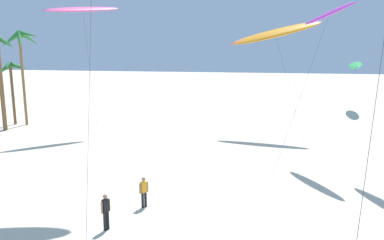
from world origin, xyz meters
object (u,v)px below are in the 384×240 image
(flying_kite_0, at_px, (83,9))
(palm_tree_0, at_px, (20,45))
(flying_kite_7, at_px, (355,65))
(flying_kite_1, at_px, (275,33))
(person_near_right, at_px, (144,191))
(palm_tree_2, at_px, (11,72))
(person_foreground_walker, at_px, (106,210))
(flying_kite_4, at_px, (329,14))

(flying_kite_0, bearing_deg, palm_tree_0, 166.24)
(palm_tree_0, height_order, flying_kite_0, flying_kite_0)
(flying_kite_7, bearing_deg, flying_kite_1, -123.61)
(flying_kite_7, bearing_deg, person_near_right, -115.84)
(palm_tree_2, height_order, person_near_right, palm_tree_2)
(palm_tree_0, relative_size, flying_kite_7, 0.90)
(palm_tree_0, bearing_deg, person_foreground_walker, -47.32)
(flying_kite_7, bearing_deg, palm_tree_2, -155.60)
(palm_tree_0, height_order, palm_tree_2, palm_tree_0)
(person_foreground_walker, bearing_deg, person_near_right, 72.41)
(palm_tree_2, bearing_deg, person_near_right, -40.04)
(flying_kite_4, bearing_deg, flying_kite_1, 111.82)
(palm_tree_2, distance_m, flying_kite_1, 28.49)
(flying_kite_0, bearing_deg, person_near_right, -54.44)
(person_near_right, bearing_deg, flying_kite_1, 71.51)
(flying_kite_4, distance_m, person_near_right, 17.68)
(palm_tree_0, relative_size, person_foreground_walker, 5.98)
(palm_tree_0, distance_m, flying_kite_0, 9.52)
(flying_kite_4, distance_m, person_foreground_walker, 19.90)
(palm_tree_0, height_order, person_foreground_walker, palm_tree_0)
(flying_kite_1, distance_m, flying_kite_7, 19.84)
(palm_tree_2, xyz_separation_m, flying_kite_4, (31.73, -7.45, 4.83))
(palm_tree_2, relative_size, person_foreground_walker, 4.02)
(palm_tree_2, distance_m, flying_kite_4, 32.95)
(flying_kite_1, bearing_deg, flying_kite_7, 56.39)
(flying_kite_1, height_order, flying_kite_4, flying_kite_4)
(palm_tree_2, height_order, person_foreground_walker, palm_tree_2)
(palm_tree_2, bearing_deg, flying_kite_0, -11.43)
(flying_kite_0, height_order, person_foreground_walker, flying_kite_0)
(palm_tree_2, xyz_separation_m, flying_kite_1, (28.18, 1.43, 3.94))
(flying_kite_1, bearing_deg, palm_tree_0, -177.14)
(palm_tree_0, distance_m, flying_kite_1, 26.83)
(palm_tree_0, xyz_separation_m, flying_kite_7, (37.58, 17.60, -2.52))
(flying_kite_0, relative_size, flying_kite_4, 1.10)
(palm_tree_0, bearing_deg, person_near_right, -42.08)
(flying_kite_4, bearing_deg, flying_kite_7, 73.90)
(flying_kite_0, xyz_separation_m, person_foreground_walker, (10.67, -18.86, -11.08))
(flying_kite_0, distance_m, person_near_right, 22.74)
(palm_tree_0, distance_m, person_near_right, 28.36)
(flying_kite_1, xyz_separation_m, flying_kite_7, (10.81, 16.26, -3.52))
(flying_kite_1, bearing_deg, palm_tree_2, -177.10)
(palm_tree_2, xyz_separation_m, flying_kite_0, (10.10, -2.04, 6.18))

